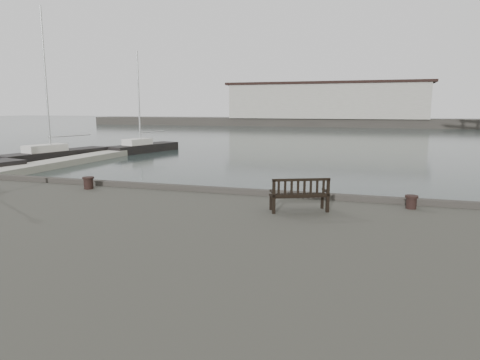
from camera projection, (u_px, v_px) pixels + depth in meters
The scene contains 8 objects.
ground at pixel (269, 239), 14.75m from camera, with size 400.00×400.00×0.00m, color black.
pontoon at pixel (25, 169), 29.97m from camera, with size 2.00×24.00×0.50m, color #A6A39A.
breakwater at pixel (340, 109), 102.02m from camera, with size 140.00×9.50×12.20m.
bench at pixel (299, 201), 12.12m from camera, with size 1.73×1.17×0.94m.
bollard_left at pixel (88, 183), 15.51m from camera, with size 0.41×0.41×0.43m, color black.
bollard_right at pixel (411, 202), 12.45m from camera, with size 0.37×0.37×0.39m, color black.
yacht_b at pixel (56, 157), 37.19m from camera, with size 4.44×10.30×13.29m.
yacht_d at pixel (144, 150), 43.94m from camera, with size 4.31×8.59×10.62m.
Camera 1 is at (3.24, -13.87, 4.46)m, focal length 32.00 mm.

